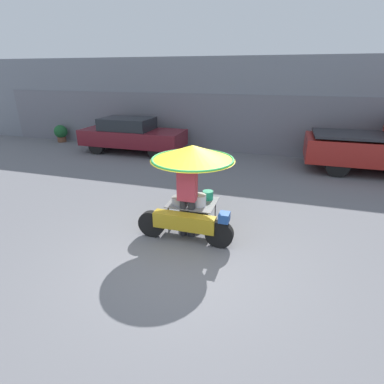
% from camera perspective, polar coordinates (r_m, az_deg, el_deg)
% --- Properties ---
extents(ground_plane, '(36.00, 36.00, 0.00)m').
position_cam_1_polar(ground_plane, '(5.79, -1.30, -12.25)').
color(ground_plane, slate).
extents(shopfront_building, '(28.00, 2.06, 3.85)m').
position_cam_1_polar(shopfront_building, '(13.86, 11.11, 15.97)').
color(shopfront_building, gray).
rests_on(shopfront_building, ground).
extents(vendor_motorcycle_cart, '(2.02, 1.74, 1.88)m').
position_cam_1_polar(vendor_motorcycle_cart, '(6.13, -0.02, 4.63)').
color(vendor_motorcycle_cart, black).
rests_on(vendor_motorcycle_cart, ground).
extents(vendor_person, '(0.38, 0.22, 1.67)m').
position_cam_1_polar(vendor_person, '(6.06, -0.90, -0.49)').
color(vendor_person, '#2D2D33').
rests_on(vendor_person, ground).
extents(parked_car, '(4.39, 1.68, 1.46)m').
position_cam_1_polar(parked_car, '(13.23, -11.40, 10.67)').
color(parked_car, black).
rests_on(parked_car, ground).
extents(potted_plant, '(0.63, 0.63, 0.83)m').
position_cam_1_polar(potted_plant, '(16.45, -23.70, 10.32)').
color(potted_plant, brown).
rests_on(potted_plant, ground).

